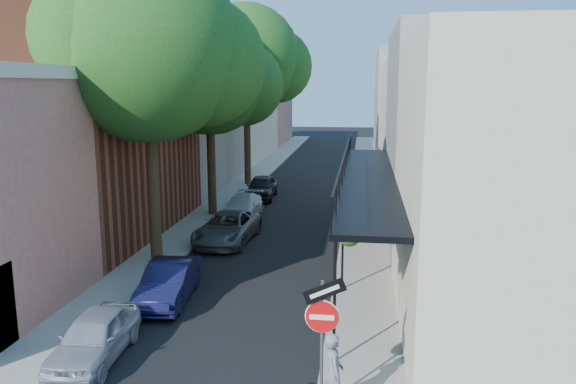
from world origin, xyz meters
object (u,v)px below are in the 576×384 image
(sign_post, at_px, (322,322))
(pedestrian, at_px, (333,373))
(parked_car_c, at_px, (227,228))
(parked_car_d, at_px, (243,207))
(parked_car_b, at_px, (169,282))
(oak_far, at_px, (254,60))
(parked_car_e, at_px, (261,187))
(oak_mid, at_px, (218,78))
(parked_car_a, at_px, (94,337))
(oak_near, at_px, (162,52))

(sign_post, height_order, pedestrian, sign_post)
(parked_car_c, height_order, parked_car_d, parked_car_c)
(parked_car_b, bearing_deg, oak_far, 89.23)
(sign_post, bearing_deg, parked_car_b, 133.40)
(oak_far, relative_size, parked_car_e, 2.97)
(oak_mid, relative_size, parked_car_b, 2.70)
(parked_car_a, height_order, parked_car_b, parked_car_b)
(oak_mid, height_order, parked_car_e, oak_mid)
(oak_far, xyz_separation_m, parked_car_d, (1.17, -9.41, -7.68))
(oak_far, bearing_deg, pedestrian, -75.63)
(oak_far, relative_size, pedestrian, 6.95)
(parked_car_e, xyz_separation_m, pedestrian, (5.50, -21.88, 0.29))
(parked_car_d, bearing_deg, oak_mid, 165.04)
(parked_car_b, distance_m, pedestrian, 7.84)
(oak_near, bearing_deg, pedestrian, -54.13)
(parked_car_b, height_order, parked_car_e, parked_car_e)
(parked_car_a, height_order, parked_car_d, parked_car_a)
(parked_car_a, distance_m, parked_car_c, 10.74)
(parked_car_d, bearing_deg, oak_far, 98.77)
(oak_near, relative_size, oak_far, 0.96)
(sign_post, relative_size, parked_car_e, 0.75)
(parked_car_a, relative_size, parked_car_e, 0.87)
(sign_post, bearing_deg, parked_car_c, 112.13)
(oak_far, bearing_deg, parked_car_c, -83.85)
(parked_car_b, relative_size, pedestrian, 2.21)
(sign_post, relative_size, parked_car_a, 0.86)
(oak_near, distance_m, parked_car_a, 10.62)
(parked_car_a, xyz_separation_m, parked_car_d, (0.42, 15.29, -0.02))
(oak_mid, distance_m, parked_car_c, 8.25)
(oak_mid, distance_m, parked_car_b, 13.44)
(parked_car_a, xyz_separation_m, pedestrian, (6.00, -1.67, 0.38))
(parked_car_e, bearing_deg, sign_post, -78.32)
(sign_post, xyz_separation_m, parked_car_a, (-5.76, 1.60, -1.44))
(parked_car_a, xyz_separation_m, parked_car_c, (0.75, 10.71, 0.05))
(parked_car_b, distance_m, parked_car_e, 16.27)
(oak_far, bearing_deg, parked_car_d, -82.89)
(oak_near, distance_m, parked_car_c, 7.99)
(oak_far, bearing_deg, oak_near, -90.04)
(sign_post, distance_m, oak_mid, 19.14)
(sign_post, xyz_separation_m, oak_mid, (-6.58, 17.26, 5.02))
(parked_car_c, distance_m, pedestrian, 13.45)
(sign_post, height_order, parked_car_a, sign_post)
(parked_car_d, bearing_deg, parked_car_c, -84.17)
(parked_car_b, relative_size, parked_car_d, 0.96)
(oak_near, height_order, parked_car_c, oak_near)
(oak_near, relative_size, parked_car_d, 2.89)
(oak_far, height_order, parked_car_b, oak_far)
(oak_mid, relative_size, parked_car_e, 2.55)
(sign_post, distance_m, parked_car_c, 13.36)
(sign_post, bearing_deg, oak_near, 125.09)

